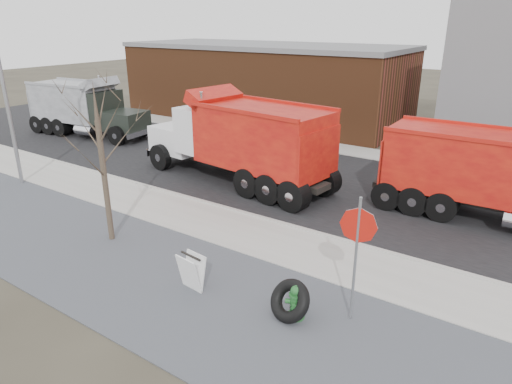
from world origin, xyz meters
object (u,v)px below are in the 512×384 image
Objects in this scene: truck_tire at (290,301)px; dump_truck_grey at (84,106)px; fire_hydrant at (295,303)px; stop_sign at (357,240)px; dump_truck_red_a at (493,172)px; sandwich_board at (192,272)px; dump_truck_red_b at (240,138)px.

truck_tire is 0.16× the size of dump_truck_grey.
fire_hydrant is 2.20m from stop_sign.
stop_sign is at bearing -102.61° from dump_truck_red_a.
truck_tire is 1.23× the size of sandwich_board.
fire_hydrant is 0.72× the size of truck_tire.
sandwich_board is at bearing -122.33° from dump_truck_red_a.
dump_truck_red_a is (1.68, 8.28, -0.33)m from stop_sign.
sandwich_board is 19.78m from dump_truck_grey.
dump_truck_red_a is (2.94, 9.08, 1.34)m from truck_tire.
sandwich_board is 11.16m from dump_truck_red_a.
dump_truck_red_b is at bearing -14.59° from dump_truck_grey.
truck_tire is at bearing -109.07° from dump_truck_red_a.
sandwich_board reaches higher than fire_hydrant.
dump_truck_red_a is (2.83, 9.01, 1.40)m from fire_hydrant.
truck_tire is at bearing -31.43° from dump_truck_grey.
stop_sign is (1.26, 0.80, 1.67)m from truck_tire.
sandwich_board is (-2.80, -0.41, 0.06)m from truck_tire.
dump_truck_red_b is (-6.86, 7.37, 1.55)m from truck_tire.
fire_hydrant is at bearing -133.84° from stop_sign.
dump_truck_grey is at bearing 157.81° from sandwich_board.
dump_truck_grey is (-13.21, 1.78, -0.20)m from dump_truck_red_b.
dump_truck_red_b is 1.20× the size of dump_truck_grey.
fire_hydrant is 0.15m from truck_tire.
sandwich_board is 0.12× the size of dump_truck_red_a.
dump_truck_red_b reaches higher than truck_tire.
fire_hydrant is at bearing -108.52° from dump_truck_red_a.
stop_sign reaches higher than truck_tire.
dump_truck_red_b is (-9.81, -1.71, 0.22)m from dump_truck_red_a.
dump_truck_red_b reaches higher than fire_hydrant.
truck_tire is 0.13× the size of dump_truck_red_b.
truck_tire is 2.83m from sandwich_board.
truck_tire is at bearing 14.98° from sandwich_board.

